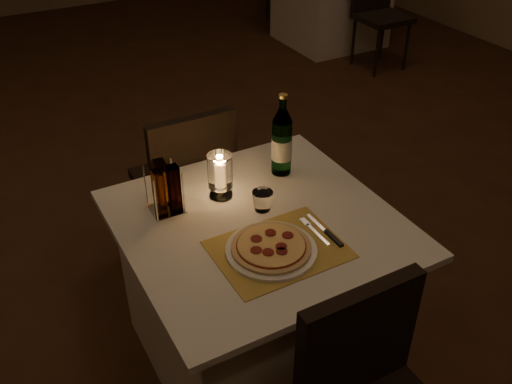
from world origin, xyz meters
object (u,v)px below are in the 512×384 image
hurricane_candle (220,172)px  chair_far (187,174)px  plate (271,250)px  pizza (271,246)px  main_table (258,292)px  water_bottle (282,142)px  neighbor_table_right (330,5)px  tumbler (262,201)px

hurricane_candle → chair_far: bearing=84.2°
chair_far → hurricane_candle: (-0.05, -0.50, 0.30)m
plate → pizza: 0.02m
main_table → pizza: (-0.05, -0.18, 0.39)m
plate → main_table: bearing=74.5°
chair_far → pizza: bearing=-93.2°
main_table → plate: plate is taller
chair_far → pizza: chair_far is taller
plate → pizza: pizza is taller
water_bottle → hurricane_candle: bearing=-172.8°
pizza → neighbor_table_right: size_ratio=0.28×
main_table → pizza: bearing=-105.5°
plate → tumbler: bearing=67.4°
chair_far → plate: (-0.05, -0.89, 0.20)m
tumbler → neighbor_table_right: size_ratio=0.08×
pizza → tumbler: 0.26m
pizza → hurricane_candle: 0.41m
pizza → water_bottle: bearing=55.4°
chair_far → hurricane_candle: bearing=-95.8°
main_table → neighbor_table_right: (2.61, 3.21, 0.00)m
main_table → water_bottle: bearing=45.6°
plate → hurricane_candle: (-0.00, 0.40, 0.10)m
tumbler → water_bottle: water_bottle is taller
chair_far → plate: 0.92m
plate → neighbor_table_right: 4.32m
plate → chair_far: bearing=86.8°
chair_far → plate: size_ratio=2.81×
tumbler → hurricane_candle: 0.20m
water_bottle → hurricane_candle: 0.31m
main_table → neighbor_table_right: size_ratio=1.00×
main_table → water_bottle: size_ratio=2.80×
tumbler → neighbor_table_right: (2.56, 3.15, -0.41)m
pizza → hurricane_candle: size_ratio=1.49×
plate → water_bottle: water_bottle is taller
main_table → pizza: size_ratio=3.57×
pizza → water_bottle: 0.54m
chair_far → pizza: 0.92m
plate → neighbor_table_right: size_ratio=0.32×
hurricane_candle → water_bottle: bearing=7.2°
chair_far → pizza: (-0.05, -0.89, 0.22)m
water_bottle → pizza: bearing=-124.6°
water_bottle → neighbor_table_right: water_bottle is taller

